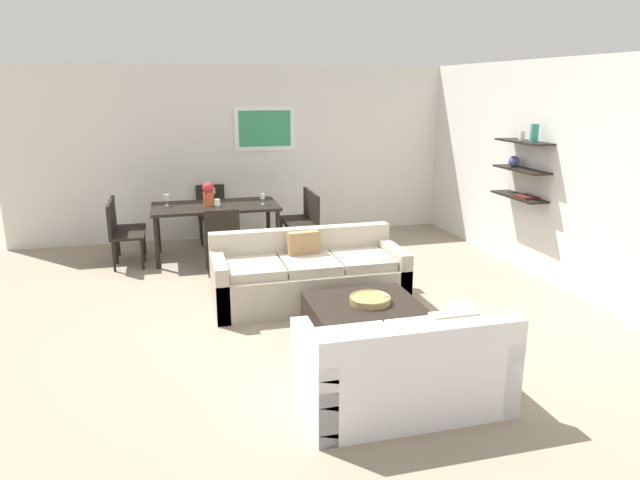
% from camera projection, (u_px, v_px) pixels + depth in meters
% --- Properties ---
extents(ground_plane, '(18.00, 18.00, 0.00)m').
position_uv_depth(ground_plane, '(318.00, 311.00, 6.24)').
color(ground_plane, gray).
extents(back_wall_unit, '(8.40, 0.09, 2.70)m').
position_uv_depth(back_wall_unit, '(281.00, 151.00, 9.25)').
color(back_wall_unit, silver).
rests_on(back_wall_unit, ground).
extents(right_wall_shelf_unit, '(0.34, 8.20, 2.70)m').
position_uv_depth(right_wall_shelf_unit, '(539.00, 170.00, 7.19)').
color(right_wall_shelf_unit, silver).
rests_on(right_wall_shelf_unit, ground).
extents(sofa_beige, '(2.13, 0.90, 0.78)m').
position_uv_depth(sofa_beige, '(308.00, 277.00, 6.47)').
color(sofa_beige, '#B2A893').
rests_on(sofa_beige, ground).
extents(loveseat_white, '(1.53, 0.90, 0.78)m').
position_uv_depth(loveseat_white, '(403.00, 369.00, 4.35)').
color(loveseat_white, white).
rests_on(loveseat_white, ground).
extents(coffee_table, '(1.04, 0.90, 0.38)m').
position_uv_depth(coffee_table, '(364.00, 321.00, 5.51)').
color(coffee_table, black).
rests_on(coffee_table, ground).
extents(decorative_bowl, '(0.39, 0.39, 0.07)m').
position_uv_depth(decorative_bowl, '(370.00, 299.00, 5.43)').
color(decorative_bowl, '#99844C').
rests_on(decorative_bowl, coffee_table).
extents(candle_jar, '(0.06, 0.06, 0.07)m').
position_uv_depth(candle_jar, '(386.00, 298.00, 5.46)').
color(candle_jar, silver).
rests_on(candle_jar, coffee_table).
extents(dining_table, '(1.75, 0.94, 0.75)m').
position_uv_depth(dining_table, '(216.00, 210.00, 8.11)').
color(dining_table, black).
rests_on(dining_table, ground).
extents(dining_chair_left_far, '(0.44, 0.44, 0.88)m').
position_uv_depth(dining_chair_left_far, '(122.00, 224.00, 8.04)').
color(dining_chair_left_far, black).
rests_on(dining_chair_left_far, ground).
extents(dining_chair_foot, '(0.44, 0.44, 0.88)m').
position_uv_depth(dining_chair_foot, '(222.00, 237.00, 7.34)').
color(dining_chair_foot, black).
rests_on(dining_chair_foot, ground).
extents(dining_chair_right_near, '(0.44, 0.44, 0.88)m').
position_uv_depth(dining_chair_right_near, '(307.00, 220.00, 8.27)').
color(dining_chair_right_near, black).
rests_on(dining_chair_right_near, ground).
extents(dining_chair_right_far, '(0.44, 0.44, 0.88)m').
position_uv_depth(dining_chair_right_far, '(301.00, 214.00, 8.67)').
color(dining_chair_right_far, black).
rests_on(dining_chair_right_far, ground).
extents(dining_chair_head, '(0.44, 0.44, 0.88)m').
position_uv_depth(dining_chair_head, '(211.00, 210.00, 8.97)').
color(dining_chair_head, black).
rests_on(dining_chair_head, ground).
extents(dining_chair_left_near, '(0.44, 0.44, 0.88)m').
position_uv_depth(dining_chair_left_near, '(120.00, 231.00, 7.65)').
color(dining_chair_left_near, black).
rests_on(dining_chair_left_near, ground).
extents(wine_glass_head, '(0.08, 0.08, 0.18)m').
position_uv_depth(wine_glass_head, '(213.00, 191.00, 8.44)').
color(wine_glass_head, silver).
rests_on(wine_glass_head, dining_table).
extents(wine_glass_foot, '(0.07, 0.07, 0.16)m').
position_uv_depth(wine_glass_foot, '(217.00, 203.00, 7.68)').
color(wine_glass_foot, silver).
rests_on(wine_glass_foot, dining_table).
extents(wine_glass_left_far, '(0.07, 0.07, 0.16)m').
position_uv_depth(wine_glass_left_far, '(167.00, 198.00, 8.01)').
color(wine_glass_left_far, silver).
rests_on(wine_glass_left_far, dining_table).
extents(wine_glass_right_near, '(0.06, 0.06, 0.15)m').
position_uv_depth(wine_glass_right_near, '(263.00, 197.00, 8.12)').
color(wine_glass_right_near, silver).
rests_on(wine_glass_right_near, dining_table).
extents(centerpiece_vase, '(0.16, 0.16, 0.32)m').
position_uv_depth(centerpiece_vase, '(208.00, 193.00, 8.05)').
color(centerpiece_vase, '#D85933').
rests_on(centerpiece_vase, dining_table).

